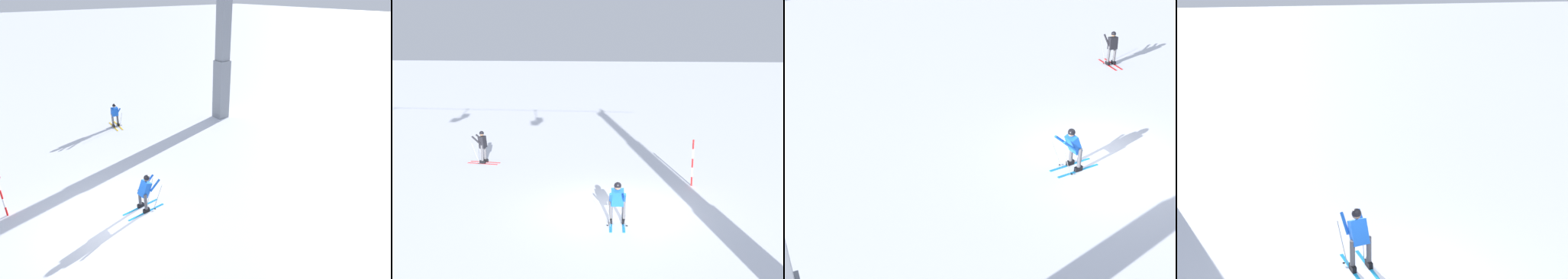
{
  "view_description": "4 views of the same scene",
  "coord_description": "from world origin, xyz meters",
  "views": [
    {
      "loc": [
        9.75,
        -3.51,
        8.27
      ],
      "look_at": [
        -0.93,
        4.53,
        1.9
      ],
      "focal_mm": 29.55,
      "sensor_mm": 36.0,
      "label": 1
    },
    {
      "loc": [
        -0.83,
        15.87,
        6.08
      ],
      "look_at": [
        0.76,
        2.8,
        3.25
      ],
      "focal_mm": 41.91,
      "sensor_mm": 36.0,
      "label": 2
    },
    {
      "loc": [
        -11.72,
        10.14,
        9.15
      ],
      "look_at": [
        0.49,
        4.4,
        1.58
      ],
      "focal_mm": 46.99,
      "sensor_mm": 36.0,
      "label": 3
    },
    {
      "loc": [
        -3.25,
        -8.73,
        6.85
      ],
      "look_at": [
        0.73,
        2.53,
        2.9
      ],
      "focal_mm": 44.5,
      "sensor_mm": 36.0,
      "label": 4
    }
  ],
  "objects": [
    {
      "name": "skier_carving_main",
      "position": [
        -0.06,
        1.34,
        0.89
      ],
      "size": [
        0.73,
        1.69,
        1.67
      ],
      "color": "#198CCC",
      "rests_on": "ground_plane"
    }
  ]
}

